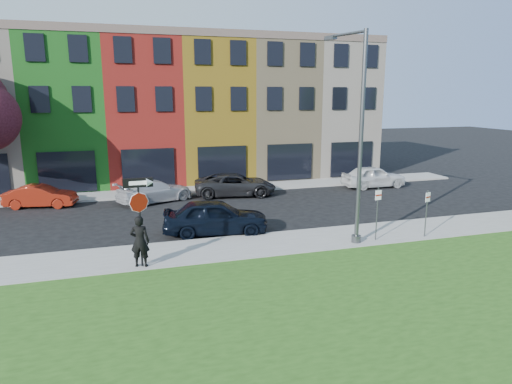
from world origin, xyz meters
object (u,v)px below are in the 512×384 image
object	(u,v)px
sedan_near	(216,217)
street_lamp	(358,139)
stop_sign	(139,205)
man	(140,241)

from	to	relation	value
sedan_near	street_lamp	distance (m)	7.22
stop_sign	sedan_near	world-z (taller)	stop_sign
sedan_near	street_lamp	xyz separation A→B (m)	(5.37, -3.11, 3.69)
street_lamp	sedan_near	bearing A→B (deg)	135.46
man	sedan_near	xyz separation A→B (m)	(3.54, 3.48, -0.27)
stop_sign	man	world-z (taller)	stop_sign
man	street_lamp	world-z (taller)	street_lamp
stop_sign	man	size ratio (longest dim) A/B	1.72
sedan_near	stop_sign	bearing A→B (deg)	144.14
sedan_near	man	bearing A→B (deg)	143.63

